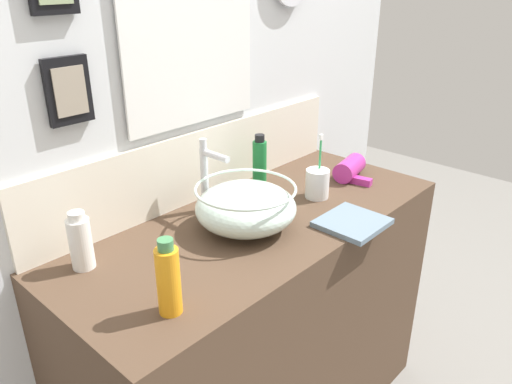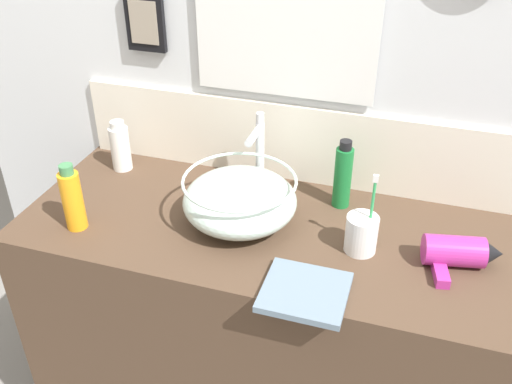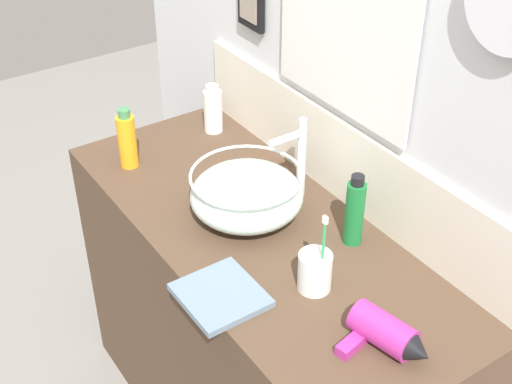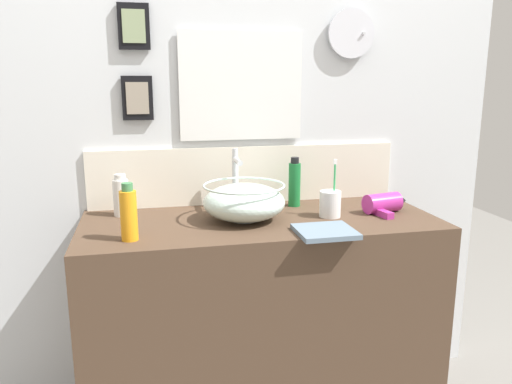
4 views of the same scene
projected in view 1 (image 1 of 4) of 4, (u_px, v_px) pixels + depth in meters
vanity_counter at (260, 332)px, 1.66m from camera, size 1.26×0.52×0.84m
back_panel at (190, 78)px, 1.51m from camera, size 2.11×0.10×2.45m
glass_bowl_sink at (245, 207)px, 1.42m from camera, size 0.29×0.29×0.13m
faucet at (207, 171)px, 1.49m from camera, size 0.02×0.11×0.23m
hair_drier at (352, 167)px, 1.79m from camera, size 0.19×0.16×0.07m
toothbrush_cup at (317, 183)px, 1.62m from camera, size 0.08×0.08×0.21m
soap_dispenser at (80, 242)px, 1.23m from camera, size 0.06×0.06×0.15m
shampoo_bottle at (260, 164)px, 1.66m from camera, size 0.05×0.05×0.19m
lotion_bottle at (168, 279)px, 1.06m from camera, size 0.05×0.05×0.18m
hand_towel at (352, 223)px, 1.46m from camera, size 0.18×0.17×0.02m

